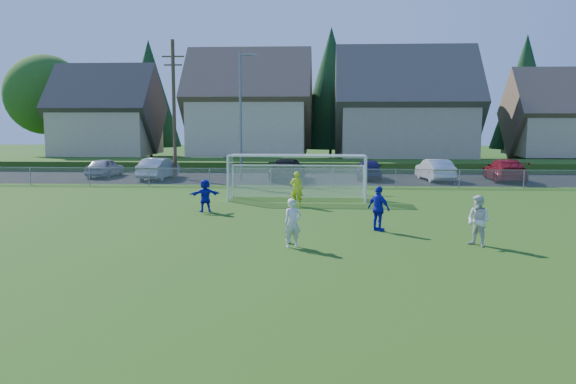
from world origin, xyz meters
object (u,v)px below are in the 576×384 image
at_px(player_blue_b, 205,195).
at_px(soccer_ball, 288,240).
at_px(player_white_b, 479,221).
at_px(car_g, 505,170).
at_px(goalkeeper, 297,189).
at_px(soccer_goal, 297,170).
at_px(car_e, 369,169).
at_px(car_d, 288,169).
at_px(car_f, 435,170).
at_px(player_white_a, 293,223).
at_px(player_blue_a, 379,209).
at_px(car_a, 105,168).
at_px(car_b, 159,168).

bearing_deg(player_blue_b, soccer_ball, 100.50).
bearing_deg(player_white_b, car_g, 121.03).
xyz_separation_m(player_white_b, goalkeeper, (-6.79, 9.20, -0.01)).
bearing_deg(soccer_goal, car_e, 67.28).
distance_m(car_d, car_g, 15.30).
bearing_deg(soccer_goal, soccer_ball, -88.78).
bearing_deg(soccer_ball, car_f, 67.93).
distance_m(player_white_a, car_e, 23.82).
height_order(soccer_ball, player_blue_a, player_blue_a).
height_order(player_blue_b, car_d, player_blue_b).
relative_size(car_a, soccer_goal, 0.56).
xyz_separation_m(soccer_ball, car_d, (-1.44, 21.91, 0.66)).
xyz_separation_m(player_white_a, car_f, (8.83, 22.83, -0.09)).
height_order(goalkeeper, car_e, goalkeeper).
distance_m(soccer_ball, car_g, 26.18).
height_order(player_blue_a, car_e, player_blue_a).
height_order(player_white_b, car_d, player_white_b).
bearing_deg(car_f, soccer_goal, 40.77).
bearing_deg(goalkeeper, player_white_b, 126.62).
distance_m(car_a, car_f, 24.33).
bearing_deg(goalkeeper, car_g, -136.87).
distance_m(car_e, car_g, 9.47).
relative_size(player_white_a, player_blue_a, 0.95).
relative_size(goalkeeper, car_f, 0.38).
bearing_deg(soccer_goal, player_blue_a, -68.07).
bearing_deg(player_white_a, goalkeeper, 68.51).
bearing_deg(player_white_a, car_e, 56.29).
relative_size(car_e, car_g, 0.82).
bearing_deg(car_b, car_d, -174.72).
distance_m(car_d, car_f, 10.45).
height_order(player_white_b, player_blue_b, player_white_b).
bearing_deg(soccer_ball, car_b, 116.17).
bearing_deg(player_white_a, car_g, 35.58).
bearing_deg(car_d, car_f, -174.02).
height_order(player_white_b, car_f, player_white_b).
distance_m(soccer_ball, car_f, 23.98).
xyz_separation_m(player_white_a, car_a, (-15.48, 23.98, -0.14)).
xyz_separation_m(soccer_ball, player_blue_b, (-4.41, 7.06, 0.67)).
height_order(player_white_a, car_a, player_white_a).
xyz_separation_m(car_d, soccer_goal, (1.19, -10.21, 0.86)).
bearing_deg(car_a, player_blue_b, 127.83).
bearing_deg(player_white_b, player_blue_a, -170.54).
distance_m(car_b, car_e, 15.24).
bearing_deg(goalkeeper, car_f, -124.89).
bearing_deg(car_e, soccer_ball, 81.41).
height_order(soccer_ball, goalkeeper, goalkeeper).
xyz_separation_m(car_a, car_d, (13.86, -1.46, 0.06)).
xyz_separation_m(goalkeeper, car_b, (-10.65, 12.85, -0.11)).
bearing_deg(player_white_a, soccer_ball, 82.85).
xyz_separation_m(player_white_a, player_white_b, (6.45, 0.57, 0.04)).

